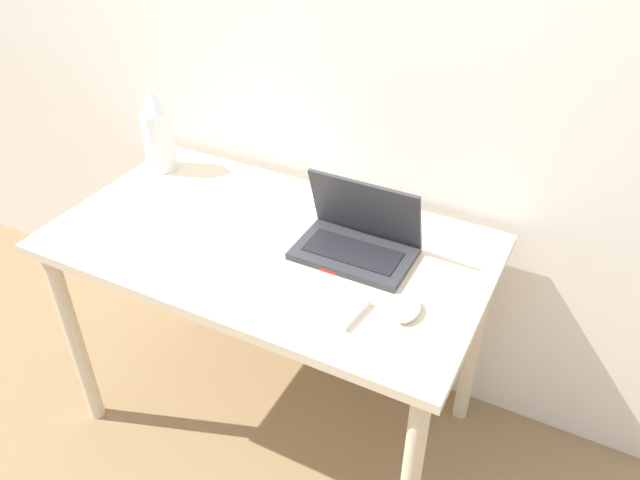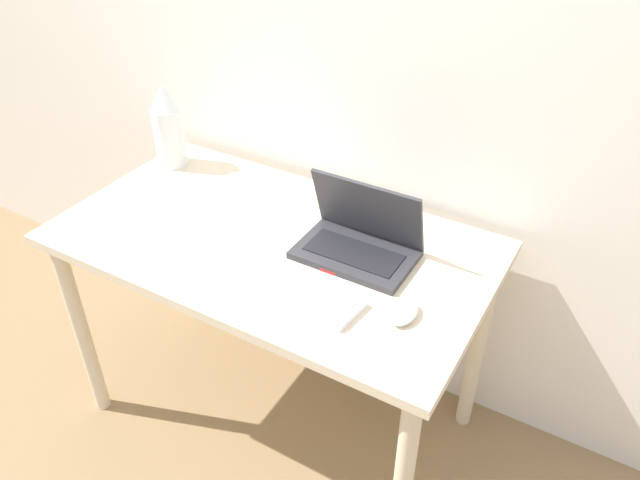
# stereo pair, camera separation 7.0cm
# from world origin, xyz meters

# --- Properties ---
(wall_back) EXTENTS (6.00, 0.05, 2.50)m
(wall_back) POSITION_xyz_m (0.00, 0.77, 1.25)
(wall_back) COLOR white
(wall_back) RESTS_ON ground_plane
(desk) EXTENTS (1.27, 0.71, 0.77)m
(desk) POSITION_xyz_m (0.00, 0.35, 0.67)
(desk) COLOR beige
(desk) RESTS_ON ground_plane
(laptop) EXTENTS (0.32, 0.21, 0.22)m
(laptop) POSITION_xyz_m (0.25, 0.42, 0.82)
(laptop) COLOR #333338
(laptop) RESTS_ON desk
(keyboard) EXTENTS (0.47, 0.17, 0.02)m
(keyboard) POSITION_xyz_m (0.14, 0.20, 0.78)
(keyboard) COLOR white
(keyboard) RESTS_ON desk
(mouse) EXTENTS (0.06, 0.10, 0.03)m
(mouse) POSITION_xyz_m (0.47, 0.24, 0.78)
(mouse) COLOR white
(mouse) RESTS_ON desk
(vase) EXTENTS (0.10, 0.10, 0.29)m
(vase) POSITION_xyz_m (-0.55, 0.56, 0.91)
(vase) COLOR white
(vase) RESTS_ON desk
(mp3_player) EXTENTS (0.05, 0.06, 0.01)m
(mp3_player) POSITION_xyz_m (0.22, 0.33, 0.77)
(mp3_player) COLOR red
(mp3_player) RESTS_ON desk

